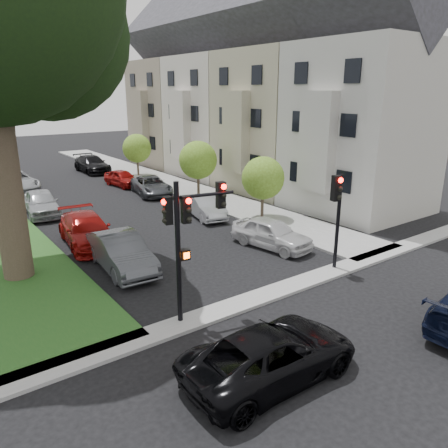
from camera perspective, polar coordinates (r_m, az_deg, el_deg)
ground at (r=15.27m, az=11.38°, el=-11.70°), size 140.00×140.00×0.00m
sidewalk_right at (r=37.61m, az=-8.85°, el=5.82°), size 3.50×44.00×0.12m
sidewalk_cross at (r=16.48m, az=6.24°, el=-8.96°), size 60.00×1.00×0.12m
house_a at (r=28.15m, az=17.79°, el=15.62°), size 7.70×7.55×15.97m
house_b at (r=33.19m, az=6.96°, el=16.38°), size 7.70×7.55×15.97m
house_c at (r=39.02m, az=-0.87°, el=16.58°), size 7.70×7.55×15.97m
house_d at (r=45.35m, az=-6.59°, el=16.54°), size 7.70×7.55×15.97m
small_tree_a at (r=25.16m, az=5.11°, el=5.99°), size 2.46×2.46×3.69m
small_tree_b at (r=30.53m, az=-3.42°, el=8.33°), size 2.65×2.65×3.97m
small_tree_c at (r=39.02m, az=-11.31°, el=9.66°), size 2.46×2.46×3.69m
traffic_signal_main at (r=13.54m, az=-4.82°, el=-0.29°), size 2.30×0.64×4.69m
traffic_signal_secondary at (r=18.13m, az=14.55°, el=2.43°), size 0.55×0.44×4.09m
car_cross_near at (r=11.91m, az=6.19°, el=-16.54°), size 4.99×2.36×1.38m
car_parked_0 at (r=21.01m, az=6.23°, el=-1.22°), size 2.35×4.39×1.42m
car_parked_1 at (r=25.91m, az=-2.54°, el=2.27°), size 2.14×4.16×1.31m
car_parked_2 at (r=32.13m, az=-9.46°, el=4.97°), size 3.05×5.04×1.31m
car_parked_3 at (r=35.43m, az=-13.11°, el=5.86°), size 1.99×3.95×1.29m
car_parked_4 at (r=42.36m, az=-16.86°, el=7.51°), size 2.15×5.23×1.52m
car_parked_5 at (r=18.77m, az=-13.29°, el=-3.63°), size 1.92×4.79×1.55m
car_parked_6 at (r=22.26m, az=-17.49°, el=-0.78°), size 2.65×5.33×1.49m
car_parked_7 at (r=28.54m, az=-22.74°, el=2.56°), size 2.33×4.67×1.53m
car_parked_8 at (r=36.33m, az=-25.68°, el=5.05°), size 2.99×5.60×1.50m
car_parked_9 at (r=40.07m, az=-26.44°, el=6.01°), size 2.19×5.00×1.60m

